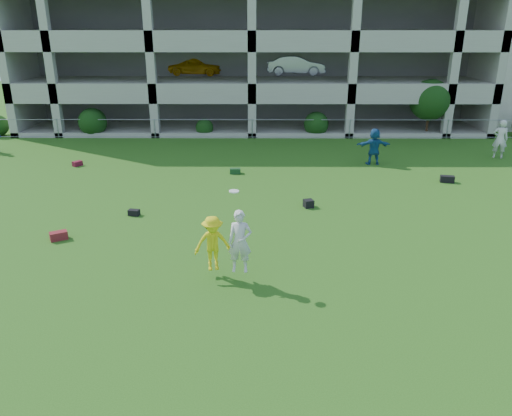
{
  "coord_description": "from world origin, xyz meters",
  "views": [
    {
      "loc": [
        0.43,
        -11.41,
        6.82
      ],
      "look_at": [
        0.34,
        3.0,
        1.4
      ],
      "focal_mm": 35.0,
      "sensor_mm": 36.0,
      "label": 1
    }
  ],
  "objects_px": {
    "bystander_e": "(500,139)",
    "crate_d": "(308,203)",
    "parking_garage": "(253,32)",
    "bystander_d": "(374,146)",
    "frisbee_contest": "(222,243)"
  },
  "relations": [
    {
      "from": "bystander_d",
      "to": "parking_garage",
      "type": "relative_size",
      "value": 0.06
    },
    {
      "from": "bystander_d",
      "to": "frisbee_contest",
      "type": "bearing_deg",
      "value": 57.83
    },
    {
      "from": "bystander_e",
      "to": "frisbee_contest",
      "type": "height_order",
      "value": "frisbee_contest"
    },
    {
      "from": "crate_d",
      "to": "frisbee_contest",
      "type": "height_order",
      "value": "frisbee_contest"
    },
    {
      "from": "bystander_e",
      "to": "parking_garage",
      "type": "height_order",
      "value": "parking_garage"
    },
    {
      "from": "bystander_d",
      "to": "frisbee_contest",
      "type": "relative_size",
      "value": 0.77
    },
    {
      "from": "bystander_d",
      "to": "frisbee_contest",
      "type": "xyz_separation_m",
      "value": [
        -6.8,
        -11.99,
        0.17
      ]
    },
    {
      "from": "frisbee_contest",
      "to": "parking_garage",
      "type": "height_order",
      "value": "parking_garage"
    },
    {
      "from": "bystander_d",
      "to": "parking_garage",
      "type": "bearing_deg",
      "value": -69.61
    },
    {
      "from": "bystander_e",
      "to": "crate_d",
      "type": "xyz_separation_m",
      "value": [
        -10.71,
        -7.52,
        -0.87
      ]
    },
    {
      "from": "bystander_e",
      "to": "crate_d",
      "type": "height_order",
      "value": "bystander_e"
    },
    {
      "from": "bystander_d",
      "to": "frisbee_contest",
      "type": "distance_m",
      "value": 13.79
    },
    {
      "from": "bystander_d",
      "to": "bystander_e",
      "type": "distance_m",
      "value": 6.98
    },
    {
      "from": "crate_d",
      "to": "parking_garage",
      "type": "relative_size",
      "value": 0.01
    },
    {
      "from": "bystander_e",
      "to": "frisbee_contest",
      "type": "relative_size",
      "value": 0.85
    }
  ]
}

